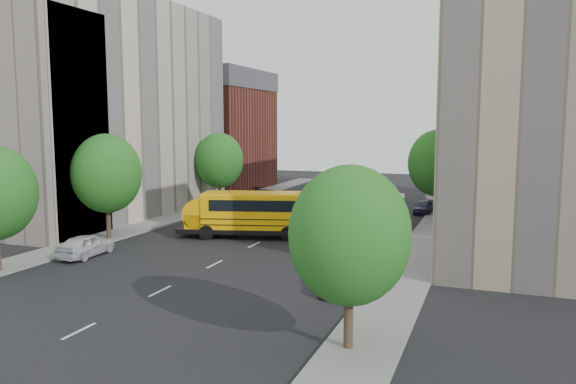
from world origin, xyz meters
The scene contains 23 objects.
ground centered at (0.00, 0.00, 0.00)m, with size 120.00×120.00×0.00m, color black.
sidewalk_left centered at (-11.50, 5.00, 0.06)m, with size 3.00×80.00×0.12m, color slate.
sidewalk_right centered at (11.50, 5.00, 0.06)m, with size 3.00×80.00×0.12m, color slate.
lane_markings centered at (0.00, 10.00, 0.01)m, with size 0.15×64.00×0.01m, color silver.
building_left_cream centered at (-18.00, 6.00, 10.00)m, with size 10.00×26.00×20.00m, color #C3B49D.
building_left_redbrick centered at (-18.00, 28.00, 6.50)m, with size 10.00×15.00×13.00m, color maroon.
building_left_near centered at (-18.00, -4.50, 8.50)m, with size 10.00×7.00×17.00m, color tan.
building_right_near centered at (18.00, -4.50, 8.50)m, with size 10.00×7.00×17.00m, color tan.
building_right_far centered at (18.00, 20.00, 9.00)m, with size 10.00×22.00×18.00m, color tan.
building_right_sidewall centered at (18.00, 9.00, 9.00)m, with size 10.10×0.30×18.00m, color brown.
street_tree_1 centered at (-11.00, -4.00, 4.95)m, with size 5.12×5.12×7.90m.
street_tree_2 centered at (-11.00, 14.00, 4.83)m, with size 4.99×4.99×7.71m.
street_tree_3 centered at (11.00, -18.00, 4.45)m, with size 4.61×4.61×7.11m.
street_tree_4 centered at (11.00, 14.00, 5.08)m, with size 5.25×5.25×8.10m.
street_tree_5 centered at (11.00, 26.00, 4.70)m, with size 4.86×4.86×7.51m.
school_bus centered at (-0.73, 0.59, 1.97)m, with size 12.79×6.11×3.53m.
safari_truck centered at (6.03, 7.54, 1.48)m, with size 6.82×3.33×2.80m.
parked_car_0 centered at (-8.80, -9.13, 0.75)m, with size 1.77×4.41×1.50m, color silver.
parked_car_1 centered at (-9.60, 11.36, 0.78)m, with size 1.65×4.74×1.56m, color white.
parked_car_2 centered at (-9.60, 21.15, 0.70)m, with size 2.32×5.03×1.40m, color black.
parked_car_3 centered at (8.89, -10.49, 0.65)m, with size 1.81×4.46×1.29m, color #943512.
parked_car_4 centered at (9.60, 16.78, 0.65)m, with size 1.53×3.80×1.29m, color #39335A.
parked_car_5 centered at (9.60, 25.73, 0.68)m, with size 1.45×4.15×1.37m, color #A8A7A2.
Camera 1 is at (16.03, -38.05, 8.57)m, focal length 35.00 mm.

